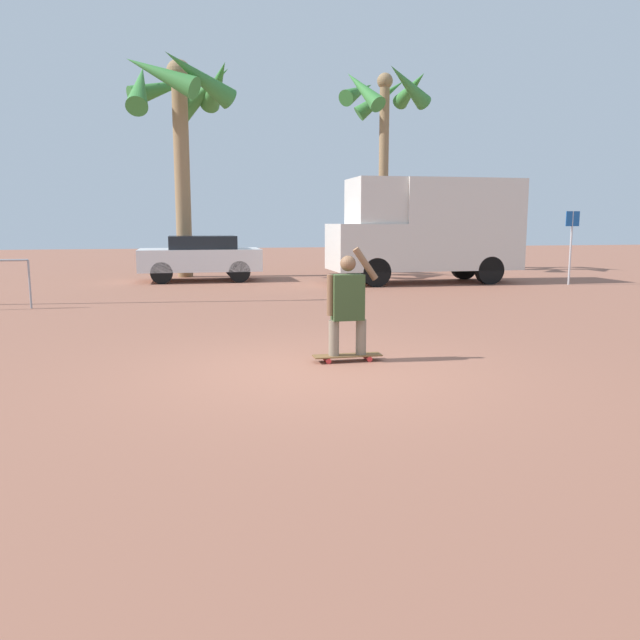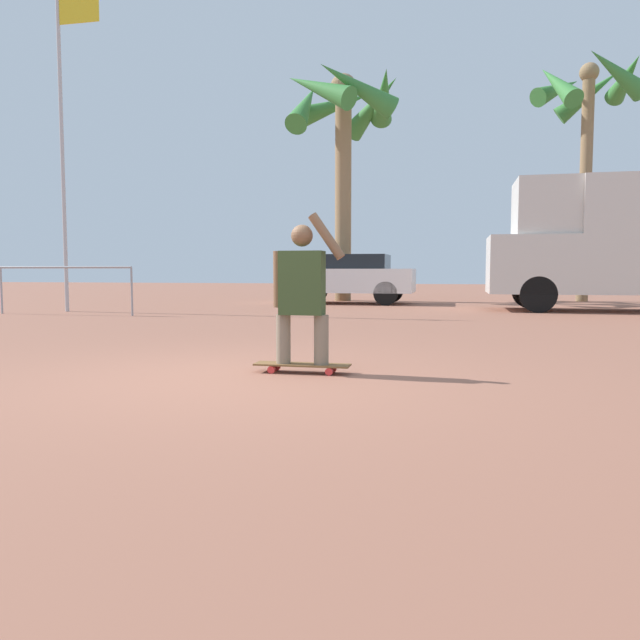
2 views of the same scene
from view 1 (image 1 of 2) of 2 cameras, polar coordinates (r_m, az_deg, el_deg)
name	(u,v)px [view 1 (image 1 of 2)]	position (r m, az deg, el deg)	size (l,w,h in m)	color
ground_plane	(318,371)	(7.83, -0.19, -4.69)	(80.00, 80.00, 0.00)	#935B47
skateboard	(347,356)	(8.37, 2.52, -3.30)	(0.92, 0.23, 0.09)	brown
person_skateboarder	(348,301)	(8.25, 2.54, 1.77)	(0.70, 0.22, 1.44)	gray
camper_van	(428,227)	(19.70, 9.88, 8.36)	(5.79, 2.06, 3.17)	black
parked_car_white	(201,256)	(20.46, -10.87, 5.73)	(3.81, 1.94, 1.44)	black
palm_tree_near_van	(384,106)	(24.83, 5.89, 18.89)	(3.46, 3.55, 7.58)	#8E704C
palm_tree_center_background	(181,100)	(22.43, -12.59, 19.03)	(3.91, 4.09, 7.35)	#8E704C
street_sign	(571,237)	(20.15, 22.00, 7.02)	(0.44, 0.06, 2.19)	#B7B7BC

